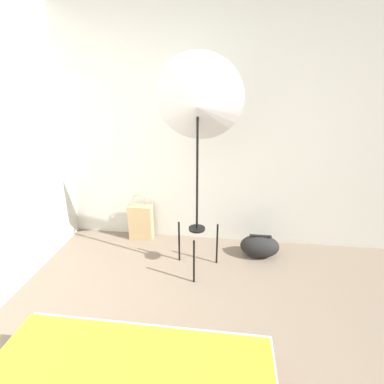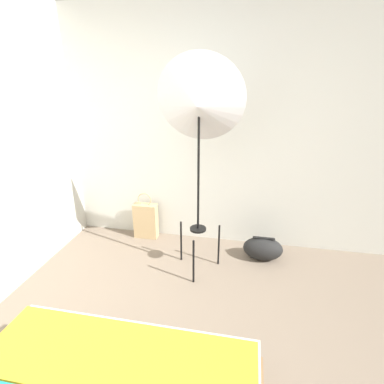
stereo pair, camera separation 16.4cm
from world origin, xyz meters
name	(u,v)px [view 2 (the right image)]	position (x,y,z in m)	size (l,w,h in m)	color
wall_back	(181,131)	(0.00, 2.23, 1.30)	(8.00, 0.05, 2.60)	beige
photo_umbrella	(199,104)	(0.31, 1.56, 1.65)	(0.79, 0.45, 2.07)	black
tote_bag	(146,220)	(-0.43, 2.08, 0.22)	(0.28, 0.12, 0.58)	tan
duffel_bag	(263,249)	(0.98, 1.86, 0.13)	(0.42, 0.25, 0.26)	black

